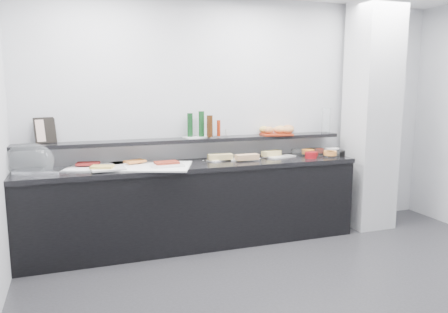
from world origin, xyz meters
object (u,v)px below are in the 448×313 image
object	(u,v)px
carafe	(326,121)
condiment_tray	(197,137)
sandwich_plate_mid	(245,160)
framed_print	(45,130)
cloche_base	(42,171)
bread_tray	(276,134)

from	to	relation	value
carafe	condiment_tray	bearing A→B (deg)	178.88
sandwich_plate_mid	framed_print	world-z (taller)	framed_print
cloche_base	sandwich_plate_mid	size ratio (longest dim) A/B	1.39
cloche_base	carafe	distance (m)	3.25
sandwich_plate_mid	carafe	bearing A→B (deg)	21.09
bread_tray	carafe	world-z (taller)	carafe
sandwich_plate_mid	framed_print	distance (m)	2.10
condiment_tray	carafe	world-z (taller)	carafe
bread_tray	carafe	size ratio (longest dim) A/B	1.15
sandwich_plate_mid	bread_tray	xyz separation A→B (m)	(0.45, 0.14, 0.25)
sandwich_plate_mid	carafe	distance (m)	1.21
condiment_tray	cloche_base	bearing A→B (deg)	176.08
framed_print	sandwich_plate_mid	bearing A→B (deg)	-25.14
bread_tray	carafe	xyz separation A→B (m)	(0.68, 0.02, 0.14)
framed_print	bread_tray	distance (m)	2.51
sandwich_plate_mid	cloche_base	bearing A→B (deg)	-166.62
sandwich_plate_mid	bread_tray	size ratio (longest dim) A/B	0.92
bread_tray	framed_print	bearing A→B (deg)	-174.42
cloche_base	sandwich_plate_mid	distance (m)	2.09
sandwich_plate_mid	bread_tray	distance (m)	0.54
framed_print	condiment_tray	bearing A→B (deg)	-20.27
framed_print	condiment_tray	size ratio (longest dim) A/B	0.93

